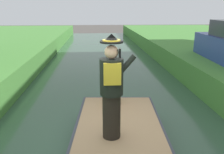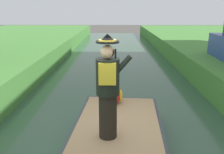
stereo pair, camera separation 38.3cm
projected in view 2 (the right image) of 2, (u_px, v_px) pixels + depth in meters
boat at (116, 152)px, 4.28m from camera, size 2.09×4.32×0.61m
person_pirate at (108, 88)px, 3.96m from camera, size 0.61×0.42×1.85m
parrot_plush at (115, 94)px, 5.61m from camera, size 0.36×0.35×0.57m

